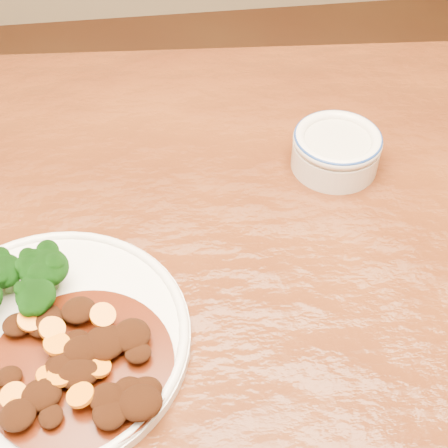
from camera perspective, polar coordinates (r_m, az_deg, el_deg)
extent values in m
cube|color=#602C10|center=(0.70, 0.11, -4.78)|extent=(1.56, 1.01, 0.04)
cylinder|color=white|center=(0.64, -15.82, -10.25)|extent=(0.28, 0.28, 0.01)
torus|color=white|center=(0.64, -15.93, -9.94)|extent=(0.28, 0.28, 0.01)
cylinder|color=#608A47|center=(0.67, -15.63, -5.08)|extent=(0.01, 0.01, 0.02)
ellipsoid|color=black|center=(0.65, -15.99, -3.90)|extent=(0.04, 0.04, 0.03)
cylinder|color=#608A47|center=(0.65, -16.44, -7.38)|extent=(0.01, 0.01, 0.02)
ellipsoid|color=black|center=(0.63, -16.83, -6.25)|extent=(0.04, 0.04, 0.03)
cylinder|color=#608A47|center=(0.68, -19.09, -5.20)|extent=(0.01, 0.01, 0.02)
ellipsoid|color=black|center=(0.66, -19.52, -4.07)|extent=(0.04, 0.04, 0.03)
cylinder|color=#608A47|center=(0.67, -15.48, -5.10)|extent=(0.01, 0.01, 0.02)
ellipsoid|color=black|center=(0.65, -15.86, -3.86)|extent=(0.04, 0.04, 0.03)
cylinder|color=#4C1A08|center=(0.61, -12.98, -12.57)|extent=(0.18, 0.18, 0.00)
ellipsoid|color=black|center=(0.60, -14.35, -12.55)|extent=(0.04, 0.04, 0.02)
ellipsoid|color=black|center=(0.58, -7.22, -14.84)|extent=(0.03, 0.03, 0.02)
ellipsoid|color=black|center=(0.57, -10.59, -15.37)|extent=(0.03, 0.03, 0.02)
ellipsoid|color=black|center=(0.60, -8.46, -10.01)|extent=(0.04, 0.04, 0.02)
ellipsoid|color=black|center=(0.57, -7.66, -15.89)|extent=(0.04, 0.04, 0.02)
ellipsoid|color=black|center=(0.61, -13.31, -10.52)|extent=(0.03, 0.03, 0.01)
ellipsoid|color=black|center=(0.61, -12.74, -11.75)|extent=(0.02, 0.02, 0.01)
ellipsoid|color=black|center=(0.63, -16.13, -8.47)|extent=(0.04, 0.04, 0.02)
ellipsoid|color=black|center=(0.58, -15.54, -16.58)|extent=(0.02, 0.02, 0.01)
ellipsoid|color=black|center=(0.64, -18.33, -8.73)|extent=(0.03, 0.03, 0.01)
ellipsoid|color=black|center=(0.60, -12.89, -11.20)|extent=(0.04, 0.03, 0.02)
ellipsoid|color=black|center=(0.59, -16.36, -14.76)|extent=(0.04, 0.03, 0.02)
ellipsoid|color=black|center=(0.58, -8.72, -14.57)|extent=(0.03, 0.02, 0.01)
ellipsoid|color=black|center=(0.57, -10.40, -16.63)|extent=(0.03, 0.03, 0.02)
ellipsoid|color=black|center=(0.58, -18.36, -16.26)|extent=(0.03, 0.03, 0.02)
ellipsoid|color=black|center=(0.59, -7.85, -11.60)|extent=(0.03, 0.02, 0.01)
ellipsoid|color=black|center=(0.59, -13.19, -13.16)|extent=(0.04, 0.03, 0.02)
ellipsoid|color=black|center=(0.61, -19.07, -13.02)|extent=(0.02, 0.02, 0.01)
ellipsoid|color=black|center=(0.60, -10.83, -10.59)|extent=(0.04, 0.04, 0.02)
ellipsoid|color=black|center=(0.63, -13.14, -7.69)|extent=(0.03, 0.03, 0.02)
cylinder|color=orange|center=(0.62, -15.44, -9.21)|extent=(0.03, 0.03, 0.01)
cylinder|color=orange|center=(0.61, -11.02, -8.17)|extent=(0.03, 0.03, 0.02)
cylinder|color=orange|center=(0.63, -17.28, -8.34)|extent=(0.03, 0.04, 0.01)
cylinder|color=orange|center=(0.59, -14.69, -13.23)|extent=(0.03, 0.03, 0.01)
cylinder|color=orange|center=(0.61, -15.04, -10.56)|extent=(0.03, 0.03, 0.01)
cylinder|color=orange|center=(0.60, -18.63, -14.67)|extent=(0.03, 0.03, 0.01)
cylinder|color=orange|center=(0.59, -17.94, -15.59)|extent=(0.03, 0.03, 0.02)
cylinder|color=orange|center=(0.59, -11.49, -12.64)|extent=(0.03, 0.03, 0.01)
cylinder|color=orange|center=(0.60, -15.67, -13.32)|extent=(0.03, 0.03, 0.02)
cylinder|color=orange|center=(0.58, -12.98, -15.00)|extent=(0.03, 0.03, 0.01)
cylinder|color=silver|center=(0.80, 10.13, 6.23)|extent=(0.11, 0.11, 0.04)
cylinder|color=beige|center=(0.79, 10.33, 7.41)|extent=(0.08, 0.08, 0.01)
torus|color=silver|center=(0.79, 10.36, 7.62)|extent=(0.11, 0.11, 0.01)
torus|color=navy|center=(0.78, 10.39, 7.82)|extent=(0.11, 0.11, 0.01)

